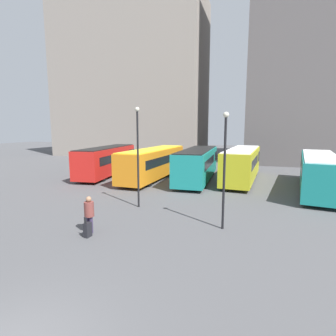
{
  "coord_description": "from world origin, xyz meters",
  "views": [
    {
      "loc": [
        4.93,
        -3.57,
        4.94
      ],
      "look_at": [
        -1.31,
        15.64,
        1.95
      ],
      "focal_mm": 28.0,
      "sensor_mm": 36.0,
      "label": 1
    }
  ],
  "objects_px": {
    "bus_0": "(108,160)",
    "suitcase": "(88,230)",
    "traveler": "(89,211)",
    "bus_1": "(154,162)",
    "bus_2": "(198,163)",
    "bus_4": "(319,171)",
    "lamp_post_0": "(138,150)",
    "lamp_post_1": "(225,162)",
    "bus_3": "(242,163)"
  },
  "relations": [
    {
      "from": "bus_3",
      "to": "suitcase",
      "type": "xyz_separation_m",
      "value": [
        -6.18,
        -16.22,
        -1.35
      ]
    },
    {
      "from": "lamp_post_1",
      "to": "bus_2",
      "type": "bearing_deg",
      "value": 107.2
    },
    {
      "from": "bus_0",
      "to": "bus_3",
      "type": "distance_m",
      "value": 14.12
    },
    {
      "from": "bus_2",
      "to": "traveler",
      "type": "bearing_deg",
      "value": 169.02
    },
    {
      "from": "bus_2",
      "to": "suitcase",
      "type": "relative_size",
      "value": 11.62
    },
    {
      "from": "bus_1",
      "to": "traveler",
      "type": "height_order",
      "value": "bus_1"
    },
    {
      "from": "suitcase",
      "to": "lamp_post_1",
      "type": "xyz_separation_m",
      "value": [
        5.83,
        2.96,
        3.04
      ]
    },
    {
      "from": "bus_1",
      "to": "bus_4",
      "type": "distance_m",
      "value": 14.64
    },
    {
      "from": "bus_1",
      "to": "bus_2",
      "type": "height_order",
      "value": "bus_2"
    },
    {
      "from": "bus_4",
      "to": "traveler",
      "type": "xyz_separation_m",
      "value": [
        -12.44,
        -13.26,
        -0.54
      ]
    },
    {
      "from": "bus_0",
      "to": "bus_3",
      "type": "bearing_deg",
      "value": -92.66
    },
    {
      "from": "bus_3",
      "to": "lamp_post_1",
      "type": "bearing_deg",
      "value": -177.16
    },
    {
      "from": "bus_1",
      "to": "lamp_post_0",
      "type": "relative_size",
      "value": 1.91
    },
    {
      "from": "suitcase",
      "to": "bus_0",
      "type": "bearing_deg",
      "value": 33.28
    },
    {
      "from": "bus_0",
      "to": "bus_2",
      "type": "height_order",
      "value": "bus_0"
    },
    {
      "from": "bus_3",
      "to": "bus_1",
      "type": "bearing_deg",
      "value": 103.44
    },
    {
      "from": "bus_3",
      "to": "bus_4",
      "type": "height_order",
      "value": "bus_3"
    },
    {
      "from": "bus_1",
      "to": "bus_2",
      "type": "relative_size",
      "value": 1.05
    },
    {
      "from": "bus_0",
      "to": "lamp_post_0",
      "type": "distance_m",
      "value": 13.08
    },
    {
      "from": "suitcase",
      "to": "bus_4",
      "type": "bearing_deg",
      "value": -36.01
    },
    {
      "from": "bus_0",
      "to": "traveler",
      "type": "height_order",
      "value": "bus_0"
    },
    {
      "from": "bus_4",
      "to": "suitcase",
      "type": "height_order",
      "value": "bus_4"
    },
    {
      "from": "bus_0",
      "to": "lamp_post_0",
      "type": "xyz_separation_m",
      "value": [
        8.18,
        -10.02,
        1.99
      ]
    },
    {
      "from": "bus_4",
      "to": "lamp_post_0",
      "type": "relative_size",
      "value": 1.96
    },
    {
      "from": "traveler",
      "to": "suitcase",
      "type": "relative_size",
      "value": 1.83
    },
    {
      "from": "bus_4",
      "to": "suitcase",
      "type": "relative_size",
      "value": 12.56
    },
    {
      "from": "suitcase",
      "to": "lamp_post_0",
      "type": "distance_m",
      "value": 6.08
    },
    {
      "from": "bus_0",
      "to": "bus_4",
      "type": "bearing_deg",
      "value": -101.07
    },
    {
      "from": "bus_0",
      "to": "bus_2",
      "type": "distance_m",
      "value": 9.93
    },
    {
      "from": "bus_4",
      "to": "suitcase",
      "type": "bearing_deg",
      "value": 146.86
    },
    {
      "from": "bus_4",
      "to": "bus_1",
      "type": "bearing_deg",
      "value": 94.19
    },
    {
      "from": "bus_0",
      "to": "bus_1",
      "type": "height_order",
      "value": "bus_0"
    },
    {
      "from": "bus_2",
      "to": "lamp_post_1",
      "type": "relative_size",
      "value": 1.98
    },
    {
      "from": "suitcase",
      "to": "lamp_post_1",
      "type": "distance_m",
      "value": 7.21
    },
    {
      "from": "bus_2",
      "to": "bus_0",
      "type": "bearing_deg",
      "value": 88.35
    },
    {
      "from": "bus_2",
      "to": "suitcase",
      "type": "distance_m",
      "value": 15.43
    },
    {
      "from": "bus_2",
      "to": "bus_3",
      "type": "height_order",
      "value": "bus_3"
    },
    {
      "from": "bus_4",
      "to": "traveler",
      "type": "distance_m",
      "value": 18.2
    },
    {
      "from": "bus_0",
      "to": "bus_2",
      "type": "bearing_deg",
      "value": -96.44
    },
    {
      "from": "bus_0",
      "to": "suitcase",
      "type": "distance_m",
      "value": 17.1
    },
    {
      "from": "bus_0",
      "to": "suitcase",
      "type": "height_order",
      "value": "bus_0"
    },
    {
      "from": "bus_4",
      "to": "traveler",
      "type": "height_order",
      "value": "bus_4"
    },
    {
      "from": "bus_2",
      "to": "bus_4",
      "type": "xyz_separation_m",
      "value": [
        10.21,
        -1.5,
        -0.05
      ]
    },
    {
      "from": "bus_3",
      "to": "bus_0",
      "type": "bearing_deg",
      "value": 98.86
    },
    {
      "from": "bus_2",
      "to": "lamp_post_0",
      "type": "bearing_deg",
      "value": 167.84
    },
    {
      "from": "bus_3",
      "to": "traveler",
      "type": "height_order",
      "value": "bus_3"
    },
    {
      "from": "bus_1",
      "to": "bus_2",
      "type": "bearing_deg",
      "value": -83.37
    },
    {
      "from": "bus_0",
      "to": "bus_4",
      "type": "distance_m",
      "value": 20.18
    },
    {
      "from": "traveler",
      "to": "lamp_post_0",
      "type": "distance_m",
      "value": 5.32
    },
    {
      "from": "bus_0",
      "to": "lamp_post_0",
      "type": "height_order",
      "value": "lamp_post_0"
    }
  ]
}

